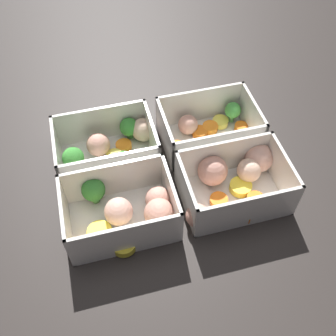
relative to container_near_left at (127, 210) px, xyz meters
name	(u,v)px	position (x,y,z in m)	size (l,w,h in m)	color
ground_plane	(168,177)	(0.08, 0.06, -0.03)	(4.00, 4.00, 0.00)	#282321
container_near_left	(127,210)	(0.00, 0.00, 0.00)	(0.18, 0.13, 0.07)	silver
container_near_right	(234,180)	(0.18, 0.01, 0.00)	(0.19, 0.14, 0.07)	silver
container_far_left	(112,147)	(0.00, 0.13, 0.00)	(0.18, 0.12, 0.07)	silver
container_far_right	(208,129)	(0.18, 0.13, 0.00)	(0.17, 0.12, 0.07)	silver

